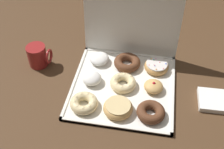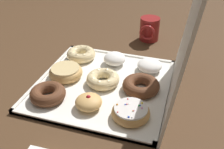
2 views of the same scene
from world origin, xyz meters
name	(u,v)px [view 1 (image 1 of 2)]	position (x,y,z in m)	size (l,w,h in m)	color
ground_plane	(123,87)	(0.00, 0.00, 0.00)	(3.00, 3.00, 0.00)	#4C331E
donut_box	(123,87)	(0.00, 0.00, 0.01)	(0.44, 0.44, 0.01)	white
box_lid_open	(132,11)	(0.00, 0.25, 0.23)	(0.44, 0.46, 0.01)	white
cruller_donut_0	(84,103)	(-0.14, -0.14, 0.03)	(0.11, 0.11, 0.04)	beige
glazed_ring_donut_1	(117,108)	(0.00, -0.14, 0.03)	(0.12, 0.12, 0.04)	tan
chocolate_cake_ring_donut_2	(151,112)	(0.13, -0.14, 0.03)	(0.11, 0.11, 0.04)	#59331E
powdered_filled_donut_3	(92,79)	(-0.14, 0.00, 0.03)	(0.08, 0.08, 0.05)	white
cruller_donut_4	(123,83)	(0.00, 0.00, 0.03)	(0.11, 0.11, 0.04)	beige
jelly_filled_donut_5	(153,87)	(0.13, 0.00, 0.03)	(0.08, 0.08, 0.05)	tan
powdered_filled_donut_6	(99,59)	(-0.13, 0.14, 0.03)	(0.09, 0.09, 0.04)	white
chocolate_cake_ring_donut_7	(128,63)	(0.00, 0.13, 0.03)	(0.12, 0.12, 0.04)	#59331E
sprinkle_donut_8	(156,66)	(0.14, 0.13, 0.03)	(0.11, 0.11, 0.04)	tan
coffee_mug	(38,55)	(-0.41, 0.08, 0.05)	(0.11, 0.09, 0.10)	maroon
napkin_stack	(213,100)	(0.38, -0.02, 0.01)	(0.12, 0.12, 0.02)	white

